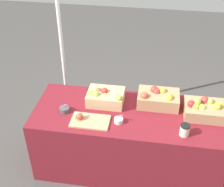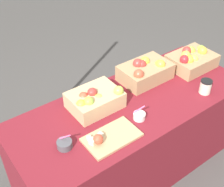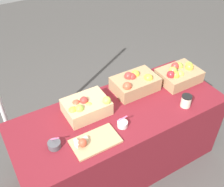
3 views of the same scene
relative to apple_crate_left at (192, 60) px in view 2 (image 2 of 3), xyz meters
name	(u,v)px [view 2 (image 2 of 3)]	position (x,y,z in m)	size (l,w,h in m)	color
ground_plane	(129,166)	(-0.73, -0.08, -0.81)	(10.00, 10.00, 0.00)	#474442
table	(131,137)	(-0.73, -0.08, -0.44)	(1.90, 0.76, 0.74)	maroon
apple_crate_left	(192,60)	(0.00, 0.00, 0.00)	(0.39, 0.30, 0.18)	tan
apple_crate_middle	(145,71)	(-0.45, 0.10, 0.01)	(0.41, 0.27, 0.19)	tan
apple_crate_right	(95,100)	(-0.99, 0.05, 0.00)	(0.37, 0.28, 0.17)	tan
cutting_board_front	(109,138)	(-1.10, -0.28, -0.06)	(0.37, 0.22, 0.09)	tan
sample_bowl_near	(139,116)	(-0.81, -0.24, -0.05)	(0.09, 0.09, 0.10)	silver
sample_bowl_mid	(65,144)	(-1.36, -0.16, -0.05)	(0.10, 0.10, 0.10)	#4C4C51
coffee_cup	(206,87)	(-0.20, -0.32, -0.02)	(0.09, 0.09, 0.11)	beige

